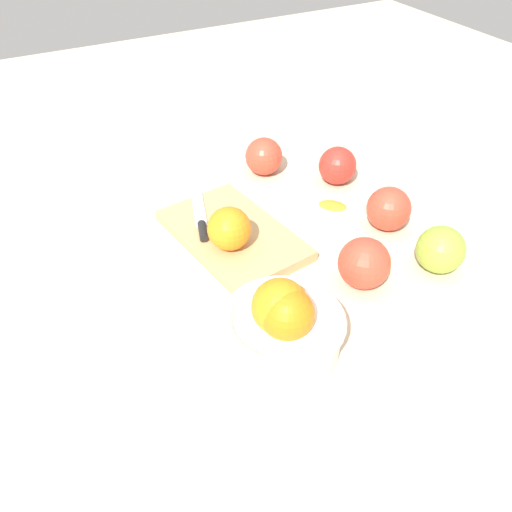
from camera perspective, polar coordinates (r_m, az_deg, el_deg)
The scene contains 11 objects.
ground_plane at distance 0.87m, azimuth 2.73°, elevation -0.06°, with size 2.40×2.40×0.00m, color beige.
bowl at distance 0.70m, azimuth 2.91°, elevation -7.37°, with size 0.17×0.17×0.11m.
cutting_board at distance 0.90m, azimuth -2.52°, elevation 2.28°, with size 0.26×0.16×0.02m, color tan.
orange_on_board at distance 0.84m, azimuth -2.91°, elevation 2.96°, with size 0.07×0.07×0.07m, color orange.
knife at distance 0.92m, azimuth -5.95°, elevation 3.80°, with size 0.15×0.06×0.01m.
apple_front_right at distance 1.07m, azimuth 0.86°, elevation 10.69°, with size 0.07×0.07×0.07m, color #D6422D.
apple_front_left at distance 0.81m, azimuth 11.58°, elevation -0.76°, with size 0.08×0.08×0.08m, color #D6422D.
apple_front_right_2 at distance 1.06m, azimuth 8.77°, elevation 9.61°, with size 0.07×0.07×0.07m, color red.
apple_front_center at distance 0.94m, azimuth 14.11°, elevation 4.96°, with size 0.08×0.08×0.08m, color #D6422D.
apple_front_left_2 at distance 0.87m, azimuth 19.28°, elevation 0.66°, with size 0.08×0.08×0.08m, color #8EB738.
citrus_peel at distance 1.00m, azimuth 8.28°, elevation 5.56°, with size 0.05×0.04×0.01m, color orange.
Camera 1 is at (-0.57, 0.35, 0.56)m, focal length 37.10 mm.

